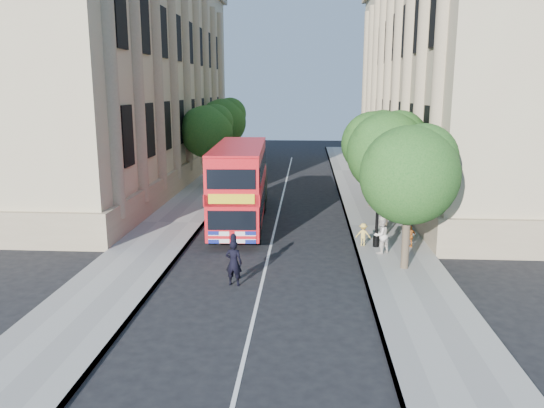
% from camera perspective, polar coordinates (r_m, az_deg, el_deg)
% --- Properties ---
extents(ground, '(120.00, 120.00, 0.00)m').
position_cam_1_polar(ground, '(19.85, -1.38, -9.67)').
color(ground, black).
rests_on(ground, ground).
extents(pavement_right, '(3.50, 80.00, 0.12)m').
position_cam_1_polar(pavement_right, '(29.55, 11.59, -2.39)').
color(pavement_right, gray).
rests_on(pavement_right, ground).
extents(pavement_left, '(3.50, 80.00, 0.12)m').
position_cam_1_polar(pavement_left, '(30.20, -10.58, -2.03)').
color(pavement_left, gray).
rests_on(pavement_left, ground).
extents(building_right, '(12.00, 38.00, 18.00)m').
position_cam_1_polar(building_right, '(44.05, 20.36, 13.60)').
color(building_right, tan).
rests_on(building_right, ground).
extents(building_left, '(12.00, 38.00, 18.00)m').
position_cam_1_polar(building_left, '(45.10, -16.77, 13.79)').
color(building_left, tan).
rests_on(building_left, ground).
extents(tree_right_near, '(4.00, 4.00, 6.08)m').
position_cam_1_polar(tree_right_near, '(21.99, 14.68, 3.59)').
color(tree_right_near, '#473828').
rests_on(tree_right_near, ground).
extents(tree_right_mid, '(4.20, 4.20, 6.37)m').
position_cam_1_polar(tree_right_mid, '(27.83, 12.43, 5.86)').
color(tree_right_mid, '#473828').
rests_on(tree_right_mid, ground).
extents(tree_right_far, '(4.00, 4.00, 6.15)m').
position_cam_1_polar(tree_right_far, '(33.76, 10.94, 6.78)').
color(tree_right_far, '#473828').
rests_on(tree_right_far, ground).
extents(tree_left_far, '(4.00, 4.00, 6.30)m').
position_cam_1_polar(tree_left_far, '(41.19, -6.97, 8.05)').
color(tree_left_far, '#473828').
rests_on(tree_left_far, ground).
extents(tree_left_back, '(4.20, 4.20, 6.65)m').
position_cam_1_polar(tree_left_back, '(49.04, -5.23, 9.06)').
color(tree_left_back, '#473828').
rests_on(tree_left_back, ground).
extents(lamp_post, '(0.32, 0.32, 5.16)m').
position_cam_1_polar(lamp_post, '(25.04, 11.33, 0.73)').
color(lamp_post, black).
rests_on(lamp_post, pavement_right).
extents(double_decker_bus, '(2.99, 9.65, 4.41)m').
position_cam_1_polar(double_decker_bus, '(28.68, -3.50, 2.25)').
color(double_decker_bus, red).
rests_on(double_decker_bus, ground).
extents(box_van, '(2.00, 4.47, 2.51)m').
position_cam_1_polar(box_van, '(34.08, -2.12, 1.81)').
color(box_van, black).
rests_on(box_van, ground).
extents(police_constable, '(0.72, 0.54, 1.80)m').
position_cam_1_polar(police_constable, '(20.46, -4.13, -6.33)').
color(police_constable, black).
rests_on(police_constable, ground).
extents(woman_pedestrian, '(1.05, 1.02, 1.70)m').
position_cam_1_polar(woman_pedestrian, '(24.44, 11.64, -3.27)').
color(woman_pedestrian, white).
rests_on(woman_pedestrian, pavement_right).
extents(child_a, '(0.68, 0.51, 1.07)m').
position_cam_1_polar(child_a, '(25.71, 14.65, -3.38)').
color(child_a, orange).
rests_on(child_a, pavement_right).
extents(child_b, '(0.73, 0.47, 1.08)m').
position_cam_1_polar(child_b, '(25.54, 9.77, -3.24)').
color(child_b, '#E8C14F').
rests_on(child_b, pavement_right).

